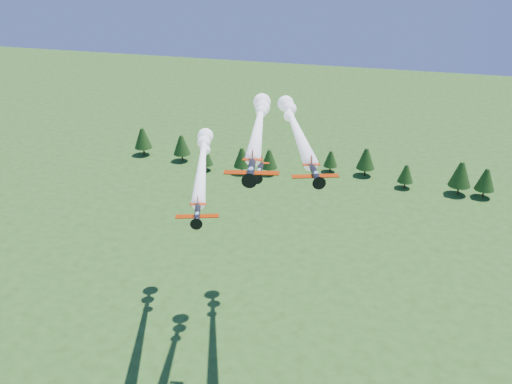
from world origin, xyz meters
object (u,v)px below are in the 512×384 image
(plane_lead, at_px, (259,122))
(plane_slot, at_px, (259,170))
(plane_left, at_px, (202,159))
(plane_right, at_px, (295,125))

(plane_lead, xyz_separation_m, plane_slot, (3.28, -11.53, -5.05))
(plane_lead, height_order, plane_left, plane_lead)
(plane_left, bearing_deg, plane_right, -4.69)
(plane_right, distance_m, plane_slot, 21.04)
(plane_slot, bearing_deg, plane_right, 76.34)
(plane_right, xyz_separation_m, plane_slot, (-1.73, -20.87, -2.05))
(plane_slot, bearing_deg, plane_left, 127.51)
(plane_lead, distance_m, plane_right, 11.01)
(plane_slot, bearing_deg, plane_lead, 96.94)
(plane_lead, height_order, plane_right, plane_lead)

